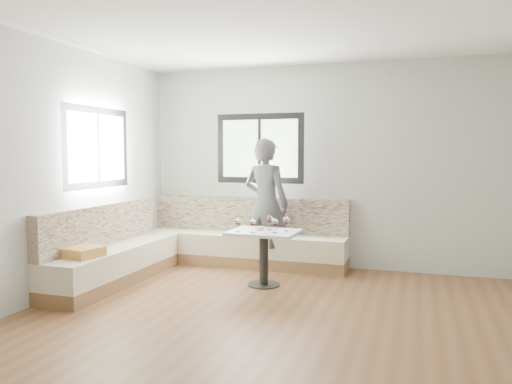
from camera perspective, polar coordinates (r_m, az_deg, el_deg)
room at (r=4.63m, az=1.06°, el=2.34°), size 5.01×5.01×2.81m
banquette at (r=6.74m, az=-7.45°, el=-6.28°), size 2.90×2.80×0.95m
table at (r=5.98m, az=0.89°, el=-6.03°), size 0.82×0.65×0.66m
person at (r=6.78m, az=1.16°, el=-1.39°), size 0.73×0.57×1.78m
olive_ramekin at (r=6.01m, az=0.39°, el=-4.17°), size 0.10×0.10×0.04m
wine_glass_a at (r=5.86m, az=-2.06°, el=-3.42°), size 0.08×0.08×0.17m
wine_glass_b at (r=5.78m, az=-0.39°, el=-3.52°), size 0.08×0.08×0.17m
wine_glass_c at (r=5.78m, az=2.15°, el=-3.52°), size 0.08×0.08×0.17m
wine_glass_d at (r=6.06m, az=1.58°, el=-3.15°), size 0.08×0.08×0.17m
wine_glass_e at (r=5.93m, az=3.51°, el=-3.33°), size 0.08×0.08×0.17m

